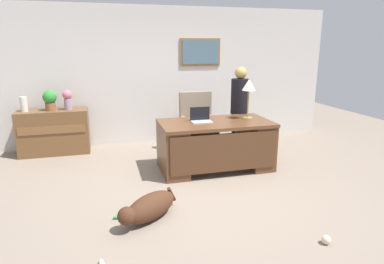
{
  "coord_description": "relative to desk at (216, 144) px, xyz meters",
  "views": [
    {
      "loc": [
        -1.28,
        -4.12,
        1.94
      ],
      "look_at": [
        -0.08,
        0.3,
        0.75
      ],
      "focal_mm": 31.09,
      "sensor_mm": 36.0,
      "label": 1
    }
  ],
  "objects": [
    {
      "name": "person_standing",
      "position": [
        0.66,
        0.62,
        0.39
      ],
      "size": [
        0.32,
        0.32,
        1.59
      ],
      "color": "#262323",
      "rests_on": "ground_plane"
    },
    {
      "name": "potted_plant",
      "position": [
        -2.61,
        1.55,
        0.59
      ],
      "size": [
        0.24,
        0.24,
        0.36
      ],
      "color": "brown",
      "rests_on": "credenza"
    },
    {
      "name": "dog_toy_plush",
      "position": [
        -1.59,
        -1.24,
        -0.4
      ],
      "size": [
        0.18,
        0.07,
        0.05
      ],
      "primitive_type": "ellipsoid",
      "rotation": [
        0.0,
        0.0,
        3.28
      ],
      "color": "green",
      "rests_on": "ground_plane"
    },
    {
      "name": "dog_lying",
      "position": [
        -1.28,
        -1.36,
        -0.27
      ],
      "size": [
        0.77,
        0.68,
        0.3
      ],
      "color": "#472819",
      "rests_on": "ground_plane"
    },
    {
      "name": "vase_empty",
      "position": [
        -3.05,
        1.55,
        0.52
      ],
      "size": [
        0.13,
        0.13,
        0.26
      ],
      "primitive_type": "cylinder",
      "color": "silver",
      "rests_on": "credenza"
    },
    {
      "name": "desk_lamp",
      "position": [
        0.57,
        0.08,
        0.87
      ],
      "size": [
        0.22,
        0.22,
        0.65
      ],
      "color": "#9E8447",
      "rests_on": "desk"
    },
    {
      "name": "back_wall",
      "position": [
        -0.42,
        1.9,
        0.93
      ],
      "size": [
        7.0,
        0.16,
        2.7
      ],
      "color": "silver",
      "rests_on": "ground_plane"
    },
    {
      "name": "vase_with_flowers",
      "position": [
        -2.31,
        1.55,
        0.59
      ],
      "size": [
        0.17,
        0.17,
        0.36
      ],
      "color": "#A286A3",
      "rests_on": "credenza"
    },
    {
      "name": "laptop",
      "position": [
        -0.23,
        0.08,
        0.41
      ],
      "size": [
        0.32,
        0.22,
        0.22
      ],
      "color": "#B2B5BA",
      "rests_on": "desk"
    },
    {
      "name": "ground_plane",
      "position": [
        -0.42,
        -0.7,
        -0.42
      ],
      "size": [
        12.0,
        12.0,
        0.0
      ],
      "primitive_type": "plane",
      "color": "gray"
    },
    {
      "name": "credenza",
      "position": [
        -2.6,
        1.55,
        -0.02
      ],
      "size": [
        1.22,
        0.5,
        0.81
      ],
      "color": "brown",
      "rests_on": "ground_plane"
    },
    {
      "name": "dog_toy_ball",
      "position": [
        0.38,
        -2.31,
        -0.38
      ],
      "size": [
        0.09,
        0.09,
        0.09
      ],
      "primitive_type": "sphere",
      "color": "beige",
      "rests_on": "ground_plane"
    },
    {
      "name": "desk",
      "position": [
        0.0,
        0.0,
        0.0
      ],
      "size": [
        1.76,
        0.94,
        0.78
      ],
      "color": "brown",
      "rests_on": "ground_plane"
    },
    {
      "name": "dog_toy_bone",
      "position": [
        -1.8,
        -2.09,
        -0.4
      ],
      "size": [
        0.08,
        0.17,
        0.05
      ],
      "primitive_type": "ellipsoid",
      "rotation": [
        0.0,
        0.0,
        1.75
      ],
      "color": "beige",
      "rests_on": "ground_plane"
    },
    {
      "name": "armchair",
      "position": [
        -0.04,
        0.92,
        0.07
      ],
      "size": [
        0.6,
        0.59,
        1.12
      ],
      "color": "gray",
      "rests_on": "ground_plane"
    }
  ]
}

